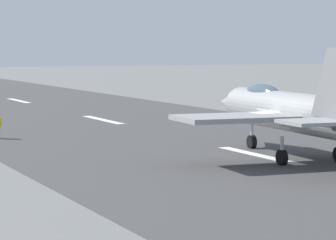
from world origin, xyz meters
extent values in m
plane|color=slate|center=(0.00, 0.00, 0.00)|extent=(400.00, 400.00, 0.00)
cube|color=#414041|center=(0.00, 0.00, 0.01)|extent=(240.00, 26.00, 0.02)
cube|color=white|center=(0.89, 0.00, 0.02)|extent=(8.00, 0.70, 0.00)
cube|color=white|center=(24.81, 0.00, 0.02)|extent=(8.00, 0.70, 0.00)
cube|color=white|center=(50.61, 0.00, 0.02)|extent=(8.00, 0.70, 0.00)
cylinder|color=gray|center=(-0.96, -0.88, 2.41)|extent=(12.51, 2.89, 2.01)
cone|color=gray|center=(6.65, -1.42, 2.41)|extent=(2.98, 1.91, 1.71)
ellipsoid|color=#3F5160|center=(2.53, -1.13, 3.16)|extent=(3.67, 1.35, 1.10)
cube|color=gray|center=(-1.69, 2.95, 2.31)|extent=(3.78, 5.75, 0.24)
cube|color=gray|center=(-7.13, 1.96, 2.51)|extent=(2.59, 2.96, 0.16)
cube|color=slate|center=(-6.29, 0.40, 4.11)|extent=(2.66, 1.13, 3.14)
cylinder|color=silver|center=(3.80, -1.22, 0.70)|extent=(0.18, 0.18, 1.40)
cylinder|color=black|center=(3.80, -1.22, 0.38)|extent=(0.78, 0.35, 0.76)
cylinder|color=silver|center=(-2.64, 0.84, 0.70)|extent=(0.18, 0.18, 1.40)
cylinder|color=black|center=(-2.64, 0.84, 0.38)|extent=(0.78, 0.35, 0.76)
cylinder|color=yellow|center=(14.94, 10.38, 1.01)|extent=(0.10, 0.10, 0.54)
cone|color=orange|center=(20.48, -13.09, 0.28)|extent=(0.44, 0.44, 0.55)
camera|label=1|loc=(-37.25, 22.70, 5.73)|focal=90.43mm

